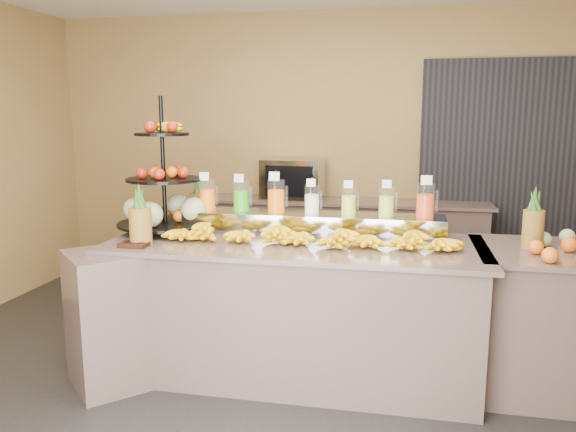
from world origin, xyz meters
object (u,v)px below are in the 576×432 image
(right_fruit_pile, at_px, (564,242))
(oven_warmer, at_px, (293,179))
(pitcher_tray, at_px, (312,224))
(condiment_caddy, at_px, (134,244))
(fruit_stand, at_px, (171,198))
(banana_heap, at_px, (306,234))

(right_fruit_pile, bearing_deg, oven_warmer, 136.34)
(pitcher_tray, xyz_separation_m, condiment_caddy, (-1.06, -0.61, -0.06))
(fruit_stand, height_order, right_fruit_pile, fruit_stand)
(pitcher_tray, distance_m, banana_heap, 0.32)
(pitcher_tray, bearing_deg, fruit_stand, -174.68)
(pitcher_tray, height_order, fruit_stand, fruit_stand)
(banana_heap, bearing_deg, oven_warmer, 103.43)
(oven_warmer, bearing_deg, right_fruit_pile, -40.42)
(right_fruit_pile, bearing_deg, banana_heap, -179.01)
(oven_warmer, bearing_deg, banana_heap, -73.33)
(condiment_caddy, height_order, oven_warmer, oven_warmer)
(condiment_caddy, bearing_deg, right_fruit_pile, 6.91)
(banana_heap, distance_m, oven_warmer, 2.05)
(fruit_stand, height_order, condiment_caddy, fruit_stand)
(pitcher_tray, bearing_deg, oven_warmer, 105.46)
(pitcher_tray, relative_size, oven_warmer, 3.07)
(condiment_caddy, bearing_deg, oven_warmer, 75.28)
(condiment_caddy, relative_size, right_fruit_pile, 0.39)
(fruit_stand, bearing_deg, pitcher_tray, -14.50)
(right_fruit_pile, distance_m, oven_warmer, 2.85)
(fruit_stand, bearing_deg, right_fruit_pile, -24.12)
(fruit_stand, distance_m, right_fruit_pile, 2.63)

